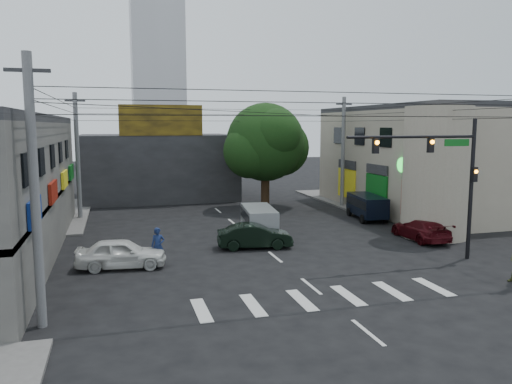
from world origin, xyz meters
name	(u,v)px	position (x,y,z in m)	size (l,w,h in m)	color
ground	(288,267)	(0.00, 0.00, 0.00)	(160.00, 160.00, 0.00)	black
sidewalk_far_right	(406,199)	(18.00, 18.00, 0.07)	(16.00, 16.00, 0.15)	#514F4C
building_right	(442,160)	(18.00, 13.00, 4.00)	(14.00, 18.00, 8.00)	gray
corner_column	(436,172)	(11.00, 4.00, 4.00)	(4.00, 4.00, 8.00)	gray
building_far	(158,166)	(-4.00, 26.00, 3.00)	(14.00, 10.00, 6.00)	#232326
billboard	(161,120)	(-4.00, 21.10, 7.30)	(7.00, 0.30, 2.60)	olive
tower_distant	(157,39)	(0.00, 70.00, 22.00)	(9.00, 9.00, 44.00)	silver
street_tree	(265,142)	(4.00, 17.00, 5.47)	(6.40, 6.40, 8.70)	black
traffic_gantry	(444,166)	(7.82, -1.00, 4.83)	(7.10, 0.35, 7.20)	black
utility_pole_near_left	(35,194)	(-10.50, -4.50, 4.60)	(0.32, 0.32, 9.20)	#59595B
utility_pole_far_left	(78,157)	(-10.50, 16.00, 4.60)	(0.32, 0.32, 9.20)	#59595B
utility_pole_far_right	(343,153)	(10.50, 16.00, 4.60)	(0.32, 0.32, 9.20)	#59595B
dark_sedan	(255,236)	(-0.50, 4.18, 0.69)	(4.34, 2.02, 1.38)	black
white_compact	(121,253)	(-7.77, 2.12, 0.72)	(4.39, 2.12, 1.45)	silver
maroon_sedan	(421,229)	(9.68, 3.42, 0.66)	(1.93, 4.55, 1.31)	#3F090E
silver_minivan	(259,222)	(0.57, 7.02, 0.90)	(2.25, 4.38, 1.80)	gray
navy_van	(367,207)	(9.76, 10.27, 0.89)	(2.32, 4.65, 1.78)	black
traffic_officer	(158,246)	(-6.00, 2.39, 0.91)	(0.70, 0.49, 1.83)	#16234D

